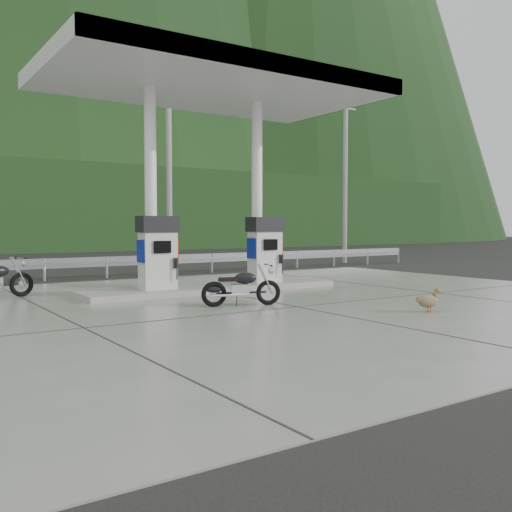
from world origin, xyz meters
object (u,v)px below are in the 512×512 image
gas_pump_right (265,250)px  motorcycle_right (241,288)px  duck (428,302)px  gas_pump_left (158,253)px

gas_pump_right → motorcycle_right: 3.72m
gas_pump_right → duck: size_ratio=3.13×
duck → gas_pump_left: bearing=130.0°
motorcycle_right → duck: motorcycle_right is taller
gas_pump_right → motorcycle_right: gas_pump_right is taller
gas_pump_left → duck: size_ratio=3.13×
gas_pump_left → motorcycle_right: gas_pump_left is taller
motorcycle_right → duck: 3.84m
motorcycle_right → gas_pump_left: bearing=124.1°
gas_pump_left → duck: 6.50m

